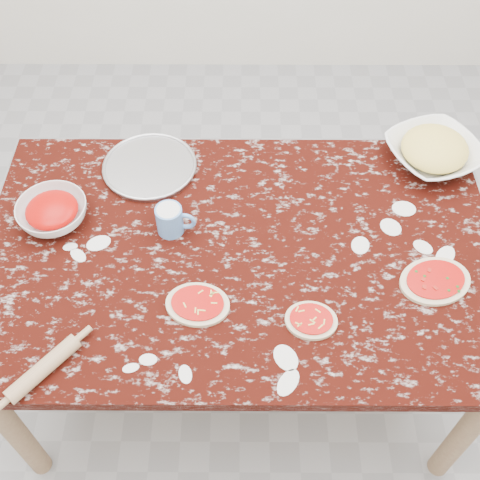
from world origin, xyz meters
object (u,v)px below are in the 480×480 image
(pizza_tray, at_px, (150,167))
(flour_mug, at_px, (171,220))
(cheese_bowl, at_px, (433,153))
(sauce_bowl, at_px, (53,213))
(rolling_pin, at_px, (43,369))
(worktable, at_px, (240,266))

(pizza_tray, distance_m, flour_mug, 0.29)
(pizza_tray, distance_m, cheese_bowl, 0.98)
(pizza_tray, bearing_deg, sauce_bowl, -140.21)
(sauce_bowl, bearing_deg, rolling_pin, -81.76)
(cheese_bowl, height_order, flour_mug, flour_mug)
(worktable, xyz_separation_m, sauce_bowl, (-0.59, 0.12, 0.12))
(cheese_bowl, relative_size, rolling_pin, 1.37)
(flour_mug, bearing_deg, worktable, -20.12)
(rolling_pin, bearing_deg, pizza_tray, 75.03)
(pizza_tray, bearing_deg, worktable, -48.40)
(cheese_bowl, bearing_deg, pizza_tray, -177.62)
(flour_mug, relative_size, rolling_pin, 0.57)
(sauce_bowl, bearing_deg, worktable, -11.32)
(rolling_pin, bearing_deg, sauce_bowl, 98.24)
(pizza_tray, bearing_deg, flour_mug, -70.36)
(pizza_tray, distance_m, rolling_pin, 0.79)
(worktable, relative_size, flour_mug, 12.75)
(flour_mug, height_order, rolling_pin, flour_mug)
(pizza_tray, height_order, cheese_bowl, cheese_bowl)
(sauce_bowl, relative_size, rolling_pin, 1.00)
(pizza_tray, xyz_separation_m, flour_mug, (0.10, -0.27, 0.04))
(cheese_bowl, bearing_deg, worktable, -149.37)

